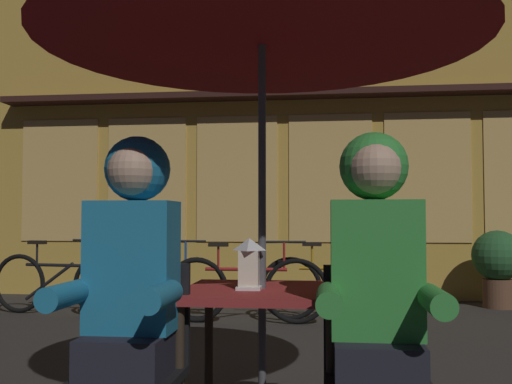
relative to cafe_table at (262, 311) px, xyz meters
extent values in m
cube|color=maroon|center=(0.00, 0.00, 0.08)|extent=(0.72, 0.72, 0.04)
cylinder|color=#2D2319|center=(-0.31, 0.31, -0.29)|extent=(0.04, 0.04, 0.70)
cylinder|color=#2D2319|center=(0.31, 0.31, -0.29)|extent=(0.04, 0.04, 0.70)
cylinder|color=#4C4C51|center=(0.00, 0.00, 0.49)|extent=(0.04, 0.04, 2.25)
cone|color=maroon|center=(0.00, 0.00, 1.42)|extent=(2.10, 2.10, 0.38)
cube|color=white|center=(-0.05, -0.05, 0.11)|extent=(0.11, 0.11, 0.02)
cube|color=white|center=(-0.05, -0.05, 0.20)|extent=(0.09, 0.09, 0.16)
pyramid|color=white|center=(-0.05, -0.05, 0.31)|extent=(0.11, 0.11, 0.06)
cube|color=black|center=(-0.48, -0.44, -0.21)|extent=(0.40, 0.40, 0.04)
cube|color=black|center=(-0.48, -0.26, 0.02)|extent=(0.40, 0.03, 0.42)
cube|color=black|center=(0.48, -0.26, 0.02)|extent=(0.40, 0.03, 0.42)
cube|color=black|center=(-0.48, -0.44, -0.11)|extent=(0.32, 0.36, 0.16)
cube|color=teal|center=(-0.48, -0.40, 0.23)|extent=(0.34, 0.22, 0.52)
cylinder|color=teal|center=(-0.30, -0.62, 0.14)|extent=(0.09, 0.30, 0.09)
cylinder|color=teal|center=(-0.66, -0.62, 0.14)|extent=(0.09, 0.30, 0.09)
sphere|color=tan|center=(-0.48, -0.40, 0.62)|extent=(0.21, 0.21, 0.21)
sphere|color=teal|center=(-0.48, -0.35, 0.63)|extent=(0.27, 0.27, 0.27)
cube|color=black|center=(0.48, -0.44, -0.11)|extent=(0.32, 0.36, 0.16)
cube|color=#338C38|center=(0.48, -0.40, 0.23)|extent=(0.34, 0.22, 0.52)
cylinder|color=#338C38|center=(0.66, -0.62, 0.14)|extent=(0.09, 0.30, 0.09)
cylinder|color=#338C38|center=(0.30, -0.62, 0.14)|extent=(0.09, 0.30, 0.09)
sphere|color=tan|center=(0.48, -0.40, 0.62)|extent=(0.21, 0.21, 0.21)
sphere|color=#338C38|center=(0.48, -0.35, 0.63)|extent=(0.27, 0.27, 0.27)
cube|color=gold|center=(0.36, 5.40, 2.46)|extent=(10.00, 0.60, 6.20)
cube|color=#E0B260|center=(-3.41, 5.09, 0.96)|extent=(1.10, 0.02, 1.70)
cube|color=#E0B260|center=(-2.15, 5.09, 0.96)|extent=(1.10, 0.02, 1.70)
cube|color=#E0B260|center=(-0.89, 5.09, 0.96)|extent=(1.10, 0.02, 1.70)
cube|color=#E0B260|center=(0.36, 5.09, 0.96)|extent=(1.10, 0.02, 1.70)
cube|color=#E0B260|center=(1.62, 5.09, 0.96)|extent=(1.10, 0.02, 1.70)
cube|color=#331914|center=(0.36, 4.95, 2.06)|extent=(9.00, 0.36, 0.08)
torus|color=black|center=(-2.13, 3.42, -0.31)|extent=(0.66, 0.14, 0.66)
torus|color=black|center=(-3.14, 3.56, -0.31)|extent=(0.66, 0.14, 0.66)
cylinder|color=black|center=(-2.64, 3.49, -0.09)|extent=(0.83, 0.15, 0.04)
cylinder|color=black|center=(-2.76, 3.51, -0.28)|extent=(0.60, 0.12, 0.44)
cylinder|color=black|center=(-2.92, 3.53, 0.03)|extent=(0.02, 0.02, 0.24)
cube|color=black|center=(-2.92, 3.53, 0.16)|extent=(0.21, 0.11, 0.04)
cylinder|color=black|center=(-2.25, 3.44, 0.05)|extent=(0.02, 0.02, 0.28)
cylinder|color=black|center=(-2.25, 3.44, 0.19)|extent=(0.44, 0.09, 0.02)
torus|color=black|center=(-1.04, 3.29, -0.31)|extent=(0.66, 0.13, 0.66)
torus|color=black|center=(-2.05, 3.41, -0.31)|extent=(0.66, 0.13, 0.66)
cylinder|color=#1E4C93|center=(-1.55, 3.35, -0.09)|extent=(0.83, 0.14, 0.04)
cylinder|color=#1E4C93|center=(-1.67, 3.37, -0.28)|extent=(0.61, 0.11, 0.44)
cylinder|color=#1E4C93|center=(-1.83, 3.39, 0.03)|extent=(0.02, 0.02, 0.24)
cube|color=black|center=(-1.83, 3.39, 0.16)|extent=(0.21, 0.10, 0.04)
cylinder|color=#1E4C93|center=(-1.16, 3.30, 0.05)|extent=(0.02, 0.02, 0.28)
cylinder|color=black|center=(-1.16, 3.30, 0.19)|extent=(0.44, 0.08, 0.02)
torus|color=black|center=(0.00, 3.23, -0.31)|extent=(0.66, 0.07, 0.66)
torus|color=black|center=(-1.02, 3.21, -0.31)|extent=(0.66, 0.07, 0.66)
cylinder|color=maroon|center=(-0.51, 3.22, -0.09)|extent=(0.84, 0.06, 0.04)
cylinder|color=maroon|center=(-0.63, 3.21, -0.28)|extent=(0.61, 0.05, 0.44)
cylinder|color=maroon|center=(-0.80, 3.21, 0.03)|extent=(0.02, 0.02, 0.24)
cube|color=black|center=(-0.80, 3.21, 0.16)|extent=(0.20, 0.09, 0.04)
cylinder|color=maroon|center=(-0.12, 3.23, 0.05)|extent=(0.02, 0.02, 0.28)
cylinder|color=black|center=(-0.12, 3.23, 0.19)|extent=(0.44, 0.04, 0.02)
torus|color=black|center=(0.95, 3.44, -0.31)|extent=(0.66, 0.05, 0.66)
torus|color=black|center=(-0.07, 3.43, -0.31)|extent=(0.66, 0.05, 0.66)
cylinder|color=#B78419|center=(0.44, 3.44, -0.09)|extent=(0.84, 0.04, 0.04)
cylinder|color=#B78419|center=(0.32, 3.44, -0.28)|extent=(0.61, 0.04, 0.44)
cylinder|color=#B78419|center=(0.15, 3.44, 0.03)|extent=(0.02, 0.02, 0.24)
cube|color=black|center=(0.15, 3.44, 0.16)|extent=(0.20, 0.08, 0.04)
cylinder|color=#B78419|center=(0.83, 3.44, 0.05)|extent=(0.02, 0.02, 0.28)
cylinder|color=black|center=(0.83, 3.44, 0.19)|extent=(0.44, 0.03, 0.02)
cylinder|color=brown|center=(2.34, 4.58, -0.47)|extent=(0.36, 0.36, 0.34)
sphere|color=#285B2D|center=(2.34, 4.58, -0.02)|extent=(0.60, 0.60, 0.60)
camera|label=1|loc=(0.29, -2.67, 0.42)|focal=40.80mm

